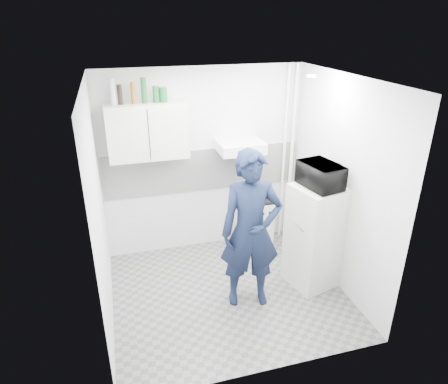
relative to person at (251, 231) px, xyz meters
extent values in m
plane|color=slate|center=(-0.21, 0.18, -0.95)|extent=(2.80, 2.80, 0.00)
plane|color=white|center=(-0.21, 0.18, 1.65)|extent=(2.80, 2.80, 0.00)
plane|color=silver|center=(-0.21, 1.43, 0.35)|extent=(2.80, 0.00, 2.80)
plane|color=silver|center=(-1.61, 0.18, 0.35)|extent=(0.00, 2.60, 2.60)
plane|color=silver|center=(1.19, 0.18, 0.35)|extent=(0.00, 2.60, 2.60)
imported|color=#111A31|center=(0.00, 0.00, 0.00)|extent=(0.76, 0.57, 1.90)
cube|color=white|center=(0.47, 1.18, -0.58)|extent=(0.47, 0.47, 0.75)
cube|color=white|center=(0.89, 0.13, -0.28)|extent=(0.67, 0.67, 1.34)
cube|color=black|center=(0.47, 1.18, -0.19)|extent=(0.45, 0.45, 0.03)
cylinder|color=silver|center=(0.40, 1.16, -0.12)|extent=(0.20, 0.20, 0.11)
imported|color=black|center=(0.89, 0.13, 0.53)|extent=(0.58, 0.45, 0.29)
cylinder|color=#B2B7BC|center=(-1.33, 1.26, 1.40)|extent=(0.07, 0.07, 0.31)
cylinder|color=black|center=(-1.25, 1.26, 1.36)|extent=(0.06, 0.06, 0.23)
cylinder|color=brown|center=(-1.09, 1.26, 1.37)|extent=(0.06, 0.06, 0.25)
cylinder|color=#144C1E|center=(-0.96, 1.26, 1.40)|extent=(0.07, 0.07, 0.30)
cylinder|color=#144C1E|center=(-0.82, 1.26, 1.35)|extent=(0.08, 0.08, 0.20)
cylinder|color=#144C1E|center=(-0.73, 1.26, 1.34)|extent=(0.09, 0.09, 0.18)
cube|color=white|center=(-0.96, 1.26, 0.90)|extent=(1.00, 0.35, 0.70)
cube|color=white|center=(0.24, 1.18, 0.62)|extent=(0.60, 0.50, 0.14)
cube|color=white|center=(-0.21, 1.42, 0.25)|extent=(2.74, 0.03, 0.60)
cylinder|color=white|center=(1.09, 1.35, 0.35)|extent=(0.05, 0.05, 2.60)
cylinder|color=white|center=(0.97, 1.35, 0.35)|extent=(0.04, 0.04, 2.60)
cylinder|color=white|center=(0.79, 0.38, 1.62)|extent=(0.10, 0.10, 0.02)
camera|label=1|loc=(-1.36, -3.70, 2.23)|focal=32.00mm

